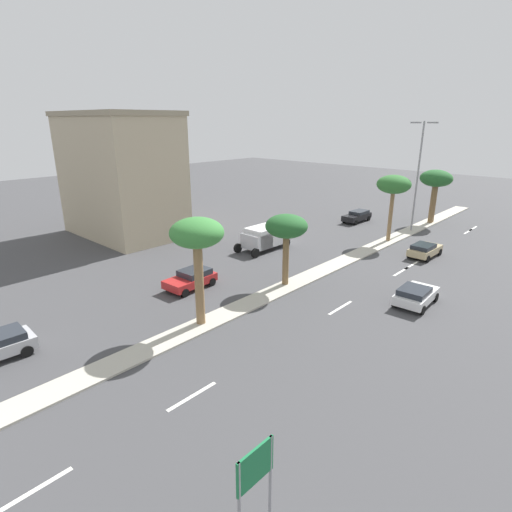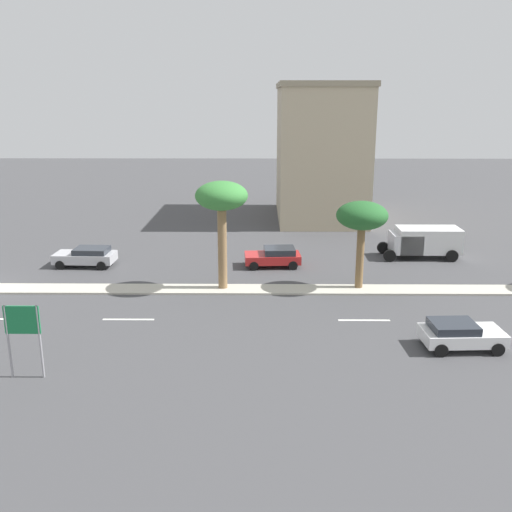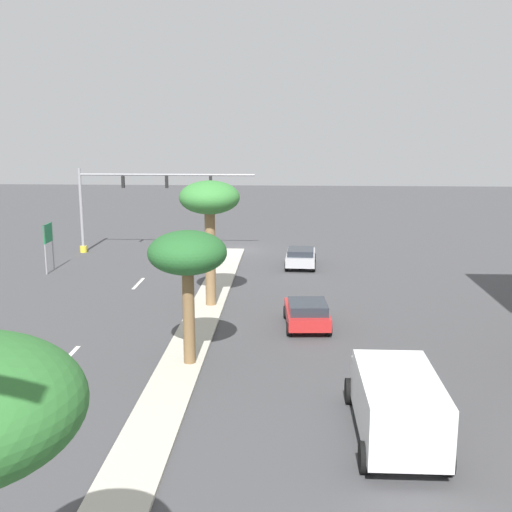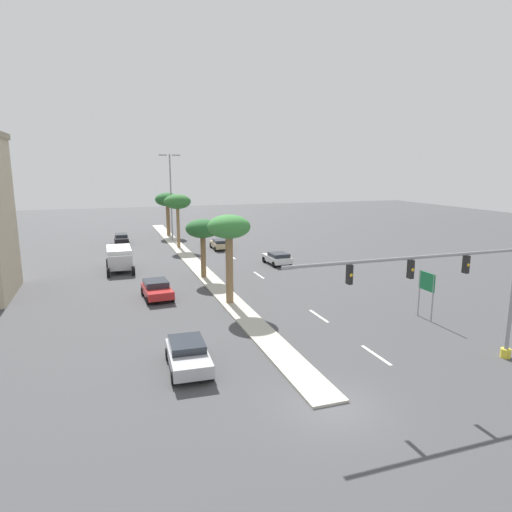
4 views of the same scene
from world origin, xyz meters
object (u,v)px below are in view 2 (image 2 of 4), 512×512
(palm_tree_right, at_px, (222,200))
(sedan_white_mid, at_px, (460,334))
(commercial_building, at_px, (320,151))
(sedan_silver_rear, at_px, (86,256))
(directional_road_sign, at_px, (23,327))
(palm_tree_rear, at_px, (362,218))
(box_truck, at_px, (422,241))
(sedan_red_outboard, at_px, (274,256))

(palm_tree_right, xyz_separation_m, sedan_white_mid, (8.61, 11.94, -4.96))
(sedan_white_mid, bearing_deg, commercial_building, -173.15)
(commercial_building, relative_size, sedan_silver_rear, 3.18)
(directional_road_sign, relative_size, sedan_white_mid, 0.84)
(commercial_building, bearing_deg, directional_road_sign, -24.68)
(sedan_white_mid, bearing_deg, directional_road_sign, -80.83)
(directional_road_sign, relative_size, palm_tree_rear, 0.60)
(directional_road_sign, distance_m, sedan_white_mid, 19.92)
(palm_tree_right, bearing_deg, palm_tree_rear, 91.13)
(palm_tree_right, relative_size, box_truck, 1.15)
(directional_road_sign, xyz_separation_m, palm_tree_rear, (-11.94, 16.20, 2.24))
(palm_tree_rear, bearing_deg, sedan_silver_rear, -104.66)
(palm_tree_rear, height_order, sedan_silver_rear, palm_tree_rear)
(directional_road_sign, distance_m, sedan_red_outboard, 20.20)
(directional_road_sign, relative_size, palm_tree_right, 0.49)
(commercial_building, xyz_separation_m, palm_tree_rear, (22.53, 0.36, -1.95))
(sedan_white_mid, relative_size, box_truck, 0.67)
(directional_road_sign, height_order, sedan_silver_rear, directional_road_sign)
(sedan_red_outboard, height_order, box_truck, box_truck)
(commercial_building, relative_size, palm_tree_rear, 2.50)
(commercial_building, xyz_separation_m, sedan_silver_rear, (17.66, -18.25, -5.79))
(sedan_white_mid, height_order, sedan_silver_rear, sedan_silver_rear)
(directional_road_sign, height_order, commercial_building, commercial_building)
(palm_tree_right, distance_m, box_truck, 16.86)
(directional_road_sign, bearing_deg, sedan_white_mid, 99.17)
(palm_tree_right, bearing_deg, commercial_building, 160.17)
(sedan_silver_rear, relative_size, box_truck, 0.74)
(sedan_red_outboard, distance_m, box_truck, 11.38)
(palm_tree_right, bearing_deg, sedan_silver_rear, -116.58)
(directional_road_sign, relative_size, sedan_red_outboard, 0.81)
(sedan_red_outboard, bearing_deg, sedan_silver_rear, -89.74)
(commercial_building, bearing_deg, palm_tree_rear, 0.92)
(sedan_silver_rear, bearing_deg, sedan_red_outboard, 90.26)
(palm_tree_rear, relative_size, sedan_red_outboard, 1.36)
(palm_tree_rear, bearing_deg, palm_tree_right, -88.87)
(palm_tree_rear, bearing_deg, box_truck, 141.32)
(box_truck, bearing_deg, palm_tree_right, -62.47)
(sedan_silver_rear, bearing_deg, palm_tree_rear, 75.34)
(sedan_white_mid, relative_size, sedan_silver_rear, 0.91)
(sedan_white_mid, bearing_deg, palm_tree_right, -125.79)
(directional_road_sign, bearing_deg, sedan_silver_rear, -171.83)
(palm_tree_right, height_order, sedan_red_outboard, palm_tree_right)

